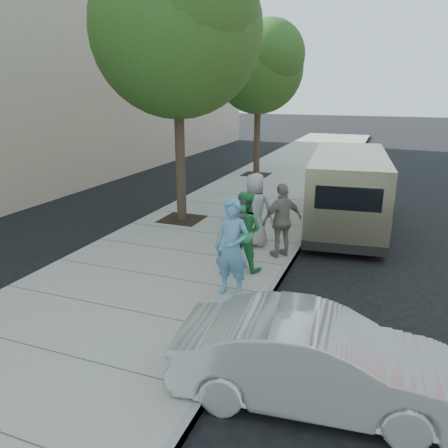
# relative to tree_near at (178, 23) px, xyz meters

# --- Properties ---
(ground) EXTENTS (120.00, 120.00, 0.00)m
(ground) POSITION_rel_tree_near_xyz_m (2.25, -2.40, -5.55)
(ground) COLOR black
(ground) RESTS_ON ground
(sidewalk) EXTENTS (5.00, 60.00, 0.15)m
(sidewalk) POSITION_rel_tree_near_xyz_m (1.25, -2.40, -5.47)
(sidewalk) COLOR gray
(sidewalk) RESTS_ON ground
(curb_face) EXTENTS (0.12, 60.00, 0.16)m
(curb_face) POSITION_rel_tree_near_xyz_m (3.69, -2.40, -5.47)
(curb_face) COLOR gray
(curb_face) RESTS_ON ground
(tree_near) EXTENTS (4.62, 4.60, 7.53)m
(tree_near) POSITION_rel_tree_near_xyz_m (0.00, 0.00, 0.00)
(tree_near) COLOR black
(tree_near) RESTS_ON sidewalk
(tree_far) EXTENTS (3.92, 3.80, 6.49)m
(tree_far) POSITION_rel_tree_near_xyz_m (-0.00, 7.60, -0.66)
(tree_far) COLOR black
(tree_far) RESTS_ON sidewalk
(parking_meter) EXTENTS (0.35, 0.22, 1.60)m
(parking_meter) POSITION_rel_tree_near_xyz_m (2.86, -3.24, -4.24)
(parking_meter) COLOR gray
(parking_meter) RESTS_ON sidewalk
(van) EXTENTS (2.50, 6.01, 2.17)m
(van) POSITION_rel_tree_near_xyz_m (4.54, 1.43, -4.40)
(van) COLOR #BCB387
(van) RESTS_ON ground
(sedan) EXTENTS (3.79, 1.69, 1.21)m
(sedan) POSITION_rel_tree_near_xyz_m (5.02, -6.38, -4.94)
(sedan) COLOR silver
(sedan) RESTS_ON ground
(person_officer) EXTENTS (0.72, 0.51, 1.88)m
(person_officer) POSITION_rel_tree_near_xyz_m (3.06, -4.14, -4.46)
(person_officer) COLOR #5992BD
(person_officer) RESTS_ON sidewalk
(person_green_shirt) EXTENTS (0.89, 0.72, 1.73)m
(person_green_shirt) POSITION_rel_tree_near_xyz_m (2.87, -2.91, -4.53)
(person_green_shirt) COLOR #2F9149
(person_green_shirt) RESTS_ON sidewalk
(person_gray_shirt) EXTENTS (0.93, 0.63, 1.83)m
(person_gray_shirt) POSITION_rel_tree_near_xyz_m (2.64, -1.39, -4.48)
(person_gray_shirt) COLOR #9B9A9D
(person_gray_shirt) RESTS_ON sidewalk
(person_striped_polo) EXTENTS (1.02, 1.02, 1.73)m
(person_striped_polo) POSITION_rel_tree_near_xyz_m (3.45, -1.86, -4.53)
(person_striped_polo) COLOR gray
(person_striped_polo) RESTS_ON sidewalk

